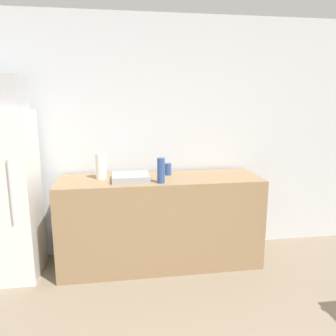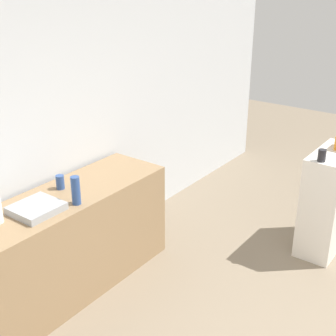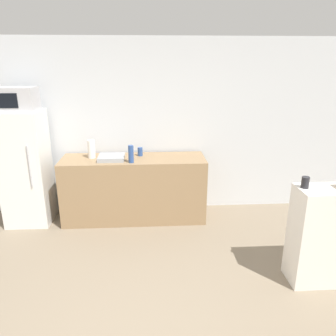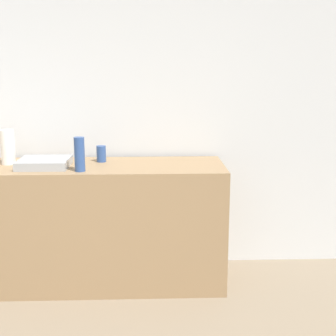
{
  "view_description": "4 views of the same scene",
  "coord_description": "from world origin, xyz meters",
  "px_view_note": "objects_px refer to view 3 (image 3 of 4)",
  "views": [
    {
      "loc": [
        -0.49,
        -0.67,
        1.72
      ],
      "look_at": [
        -0.09,
        1.91,
        1.17
      ],
      "focal_mm": 35.0,
      "sensor_mm": 36.0,
      "label": 1
    },
    {
      "loc": [
        -2.38,
        -0.27,
        2.7
      ],
      "look_at": [
        0.4,
        1.79,
        1.23
      ],
      "focal_mm": 50.0,
      "sensor_mm": 36.0,
      "label": 2
    },
    {
      "loc": [
        0.15,
        -1.96,
        2.26
      ],
      "look_at": [
        0.38,
        1.89,
        1.0
      ],
      "focal_mm": 35.0,
      "sensor_mm": 36.0,
      "label": 3
    },
    {
      "loc": [
        0.41,
        -0.88,
        1.66
      ],
      "look_at": [
        0.52,
        2.05,
        1.02
      ],
      "focal_mm": 50.0,
      "sensor_mm": 36.0,
      "label": 4
    }
  ],
  "objects_px": {
    "bottle_short": "(140,152)",
    "jar": "(305,182)",
    "microwave": "(16,99)",
    "bottle_tall": "(131,154)",
    "paper_towel_roll": "(91,149)",
    "refrigerator": "(26,168)"
  },
  "relations": [
    {
      "from": "bottle_short",
      "to": "paper_towel_roll",
      "type": "height_order",
      "value": "paper_towel_roll"
    },
    {
      "from": "paper_towel_roll",
      "to": "bottle_short",
      "type": "bearing_deg",
      "value": 5.39
    },
    {
      "from": "refrigerator",
      "to": "microwave",
      "type": "xyz_separation_m",
      "value": [
        -0.0,
        -0.0,
        0.97
      ]
    },
    {
      "from": "bottle_tall",
      "to": "jar",
      "type": "relative_size",
      "value": 2.1
    },
    {
      "from": "microwave",
      "to": "bottle_tall",
      "type": "bearing_deg",
      "value": -7.33
    },
    {
      "from": "microwave",
      "to": "bottle_tall",
      "type": "relative_size",
      "value": 2.18
    },
    {
      "from": "microwave",
      "to": "jar",
      "type": "height_order",
      "value": "microwave"
    },
    {
      "from": "bottle_short",
      "to": "jar",
      "type": "relative_size",
      "value": 1.08
    },
    {
      "from": "microwave",
      "to": "paper_towel_roll",
      "type": "xyz_separation_m",
      "value": [
        0.93,
        0.07,
        -0.72
      ]
    },
    {
      "from": "microwave",
      "to": "bottle_short",
      "type": "xyz_separation_m",
      "value": [
        1.62,
        0.13,
        -0.78
      ]
    },
    {
      "from": "jar",
      "to": "paper_towel_roll",
      "type": "height_order",
      "value": "paper_towel_roll"
    },
    {
      "from": "microwave",
      "to": "bottle_short",
      "type": "relative_size",
      "value": 4.22
    },
    {
      "from": "refrigerator",
      "to": "bottle_short",
      "type": "relative_size",
      "value": 13.03
    },
    {
      "from": "bottle_tall",
      "to": "paper_towel_roll",
      "type": "xyz_separation_m",
      "value": [
        -0.57,
        0.26,
        0.01
      ]
    },
    {
      "from": "microwave",
      "to": "bottle_short",
      "type": "bearing_deg",
      "value": 4.69
    },
    {
      "from": "bottle_short",
      "to": "refrigerator",
      "type": "bearing_deg",
      "value": -175.35
    },
    {
      "from": "refrigerator",
      "to": "paper_towel_roll",
      "type": "distance_m",
      "value": 0.96
    },
    {
      "from": "microwave",
      "to": "bottle_tall",
      "type": "distance_m",
      "value": 1.68
    },
    {
      "from": "refrigerator",
      "to": "bottle_tall",
      "type": "bearing_deg",
      "value": -7.38
    },
    {
      "from": "jar",
      "to": "paper_towel_roll",
      "type": "xyz_separation_m",
      "value": [
        -2.36,
        1.64,
        -0.05
      ]
    },
    {
      "from": "bottle_short",
      "to": "jar",
      "type": "xyz_separation_m",
      "value": [
        1.67,
        -1.7,
        0.12
      ]
    },
    {
      "from": "bottle_tall",
      "to": "jar",
      "type": "xyz_separation_m",
      "value": [
        1.78,
        -1.38,
        0.06
      ]
    }
  ]
}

